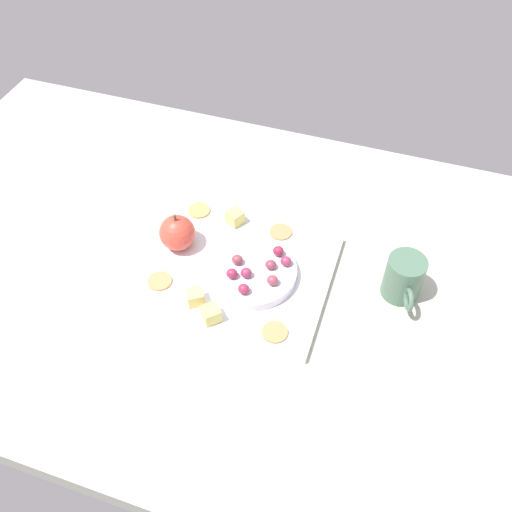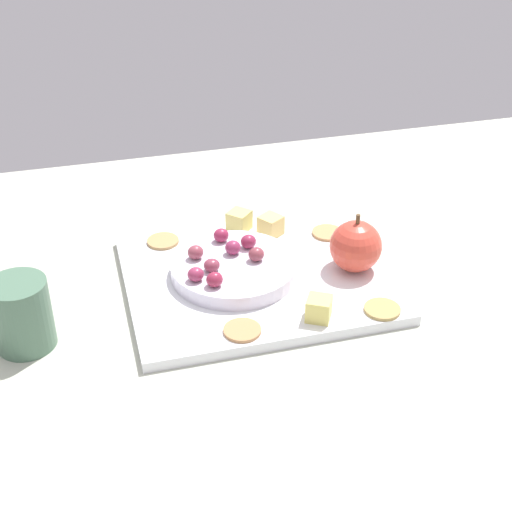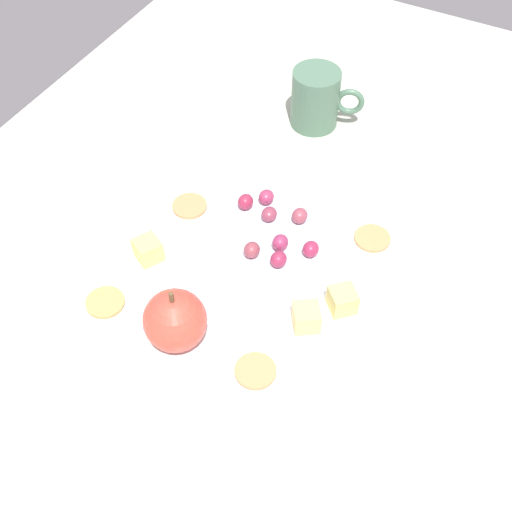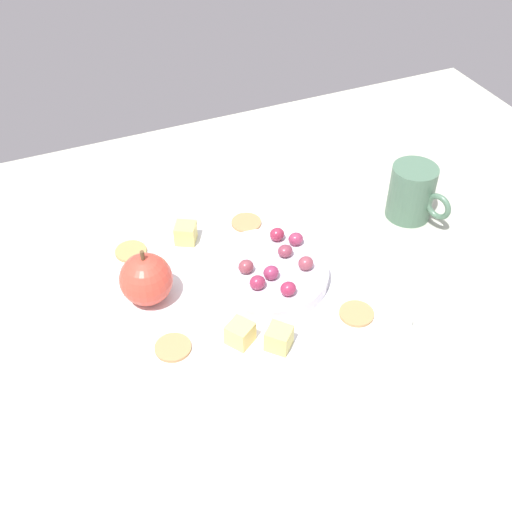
{
  "view_description": "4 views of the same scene",
  "coord_description": "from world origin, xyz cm",
  "px_view_note": "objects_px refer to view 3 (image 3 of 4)",
  "views": [
    {
      "loc": [
        -27.29,
        59.3,
        82.14
      ],
      "look_at": [
        -7.41,
        -0.37,
        9.08
      ],
      "focal_mm": 39.3,
      "sensor_mm": 36.0,
      "label": 1
    },
    {
      "loc": [
        -24.41,
        -72.91,
        55.98
      ],
      "look_at": [
        -4.8,
        -0.48,
        8.94
      ],
      "focal_mm": 51.35,
      "sensor_mm": 36.0,
      "label": 2
    },
    {
      "loc": [
        39.1,
        24.49,
        65.61
      ],
      "look_at": [
        -3.26,
        1.98,
        9.11
      ],
      "focal_mm": 48.5,
      "sensor_mm": 36.0,
      "label": 3
    },
    {
      "loc": [
        17.55,
        55.18,
        62.23
      ],
      "look_at": [
        -5.36,
        1.79,
        10.52
      ],
      "focal_mm": 44.76,
      "sensor_mm": 36.0,
      "label": 4
    }
  ],
  "objects_px": {
    "grape_3": "(280,243)",
    "cup": "(316,99)",
    "grape_7": "(266,197)",
    "serving_dish": "(266,245)",
    "grape_4": "(311,249)",
    "platter": "(253,269)",
    "grape_2": "(270,215)",
    "grape_5": "(252,250)",
    "cracker_2": "(105,302)",
    "apple_whole": "(175,320)",
    "cheese_cube_0": "(305,321)",
    "cracker_0": "(372,238)",
    "grape_1": "(246,202)",
    "grape_6": "(300,216)",
    "cracker_1": "(255,371)",
    "grape_0": "(279,259)",
    "cracker_3": "(190,206)",
    "cheese_cube_1": "(343,300)",
    "cheese_cube_2": "(149,249)"
  },
  "relations": [
    {
      "from": "grape_0",
      "to": "grape_6",
      "type": "relative_size",
      "value": 1.0
    },
    {
      "from": "serving_dish",
      "to": "grape_4",
      "type": "xyz_separation_m",
      "value": [
        -0.0,
        0.05,
        0.02
      ]
    },
    {
      "from": "cheese_cube_2",
      "to": "cup",
      "type": "height_order",
      "value": "cup"
    },
    {
      "from": "grape_5",
      "to": "grape_0",
      "type": "bearing_deg",
      "value": 93.14
    },
    {
      "from": "cheese_cube_1",
      "to": "grape_0",
      "type": "bearing_deg",
      "value": -95.58
    },
    {
      "from": "grape_1",
      "to": "grape_6",
      "type": "relative_size",
      "value": 1.0
    },
    {
      "from": "apple_whole",
      "to": "cheese_cube_1",
      "type": "distance_m",
      "value": 0.18
    },
    {
      "from": "grape_7",
      "to": "cup",
      "type": "xyz_separation_m",
      "value": [
        -0.2,
        -0.03,
        0.0
      ]
    },
    {
      "from": "grape_5",
      "to": "cheese_cube_1",
      "type": "bearing_deg",
      "value": 86.9
    },
    {
      "from": "grape_0",
      "to": "grape_2",
      "type": "bearing_deg",
      "value": -145.06
    },
    {
      "from": "apple_whole",
      "to": "cracker_3",
      "type": "xyz_separation_m",
      "value": [
        -0.17,
        -0.09,
        -0.03
      ]
    },
    {
      "from": "cracker_0",
      "to": "cracker_1",
      "type": "bearing_deg",
      "value": -9.47
    },
    {
      "from": "cheese_cube_2",
      "to": "serving_dish",
      "type": "bearing_deg",
      "value": 121.98
    },
    {
      "from": "serving_dish",
      "to": "apple_whole",
      "type": "xyz_separation_m",
      "value": [
        0.15,
        -0.03,
        0.02
      ]
    },
    {
      "from": "grape_3",
      "to": "cup",
      "type": "relative_size",
      "value": 0.21
    },
    {
      "from": "platter",
      "to": "apple_whole",
      "type": "xyz_separation_m",
      "value": [
        0.12,
        -0.02,
        0.04
      ]
    },
    {
      "from": "cracker_2",
      "to": "grape_4",
      "type": "distance_m",
      "value": 0.23
    },
    {
      "from": "platter",
      "to": "cracker_3",
      "type": "relative_size",
      "value": 7.57
    },
    {
      "from": "platter",
      "to": "grape_5",
      "type": "distance_m",
      "value": 0.03
    },
    {
      "from": "apple_whole",
      "to": "cracker_2",
      "type": "distance_m",
      "value": 0.1
    },
    {
      "from": "cracker_2",
      "to": "grape_7",
      "type": "distance_m",
      "value": 0.22
    },
    {
      "from": "cracker_0",
      "to": "grape_6",
      "type": "distance_m",
      "value": 0.09
    },
    {
      "from": "serving_dish",
      "to": "grape_0",
      "type": "height_order",
      "value": "grape_0"
    },
    {
      "from": "serving_dish",
      "to": "grape_6",
      "type": "bearing_deg",
      "value": 155.16
    },
    {
      "from": "platter",
      "to": "grape_2",
      "type": "xyz_separation_m",
      "value": [
        -0.06,
        -0.01,
        0.03
      ]
    },
    {
      "from": "grape_7",
      "to": "cup",
      "type": "distance_m",
      "value": 0.2
    },
    {
      "from": "grape_1",
      "to": "grape_2",
      "type": "height_order",
      "value": "grape_1"
    },
    {
      "from": "cheese_cube_2",
      "to": "cup",
      "type": "bearing_deg",
      "value": 169.81
    },
    {
      "from": "cheese_cube_1",
      "to": "grape_4",
      "type": "relative_size",
      "value": 1.37
    },
    {
      "from": "grape_1",
      "to": "cracker_1",
      "type": "bearing_deg",
      "value": 31.16
    },
    {
      "from": "grape_1",
      "to": "cup",
      "type": "bearing_deg",
      "value": -177.52
    },
    {
      "from": "cheese_cube_0",
      "to": "grape_2",
      "type": "height_order",
      "value": "grape_2"
    },
    {
      "from": "cracker_2",
      "to": "grape_7",
      "type": "xyz_separation_m",
      "value": [
        -0.2,
        0.09,
        0.03
      ]
    },
    {
      "from": "grape_4",
      "to": "grape_0",
      "type": "bearing_deg",
      "value": -39.6
    },
    {
      "from": "grape_2",
      "to": "cup",
      "type": "xyz_separation_m",
      "value": [
        -0.22,
        -0.04,
        0.0
      ]
    },
    {
      "from": "grape_1",
      "to": "cracker_0",
      "type": "bearing_deg",
      "value": 105.08
    },
    {
      "from": "cracker_1",
      "to": "grape_1",
      "type": "relative_size",
      "value": 2.14
    },
    {
      "from": "serving_dish",
      "to": "grape_6",
      "type": "distance_m",
      "value": 0.05
    },
    {
      "from": "cup",
      "to": "grape_2",
      "type": "bearing_deg",
      "value": 11.13
    },
    {
      "from": "serving_dish",
      "to": "cheese_cube_2",
      "type": "height_order",
      "value": "cheese_cube_2"
    },
    {
      "from": "cheese_cube_0",
      "to": "cracker_0",
      "type": "height_order",
      "value": "cheese_cube_0"
    },
    {
      "from": "grape_4",
      "to": "cracker_1",
      "type": "bearing_deg",
      "value": 4.3
    },
    {
      "from": "grape_0",
      "to": "grape_4",
      "type": "xyz_separation_m",
      "value": [
        -0.03,
        0.02,
        -0.0
      ]
    },
    {
      "from": "cracker_0",
      "to": "cracker_1",
      "type": "xyz_separation_m",
      "value": [
        0.22,
        -0.04,
        0.0
      ]
    },
    {
      "from": "cracker_2",
      "to": "grape_4",
      "type": "bearing_deg",
      "value": 131.55
    },
    {
      "from": "serving_dish",
      "to": "cheese_cube_1",
      "type": "xyz_separation_m",
      "value": [
        0.03,
        0.11,
        0.0
      ]
    },
    {
      "from": "grape_4",
      "to": "cracker_2",
      "type": "bearing_deg",
      "value": -48.45
    },
    {
      "from": "cracker_1",
      "to": "cracker_2",
      "type": "relative_size",
      "value": 1.0
    },
    {
      "from": "cracker_0",
      "to": "cracker_3",
      "type": "height_order",
      "value": "same"
    },
    {
      "from": "cheese_cube_1",
      "to": "grape_6",
      "type": "height_order",
      "value": "grape_6"
    }
  ]
}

